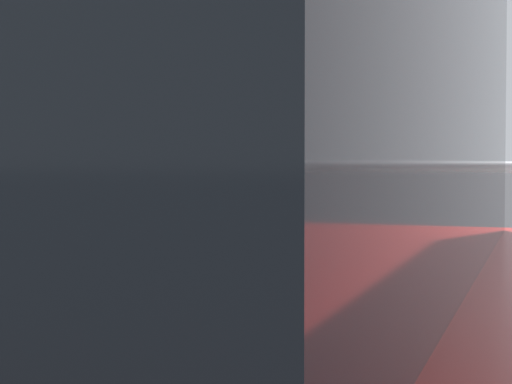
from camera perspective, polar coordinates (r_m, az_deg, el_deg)
parking_meter at (r=2.72m, az=-7.02°, el=0.48°), size 0.17×0.18×1.47m
pedestrian_at_meter at (r=2.73m, az=7.10°, el=-1.71°), size 0.58×0.73×1.67m
background_railing at (r=5.05m, az=-0.11°, el=-1.63°), size 24.06×0.06×1.12m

